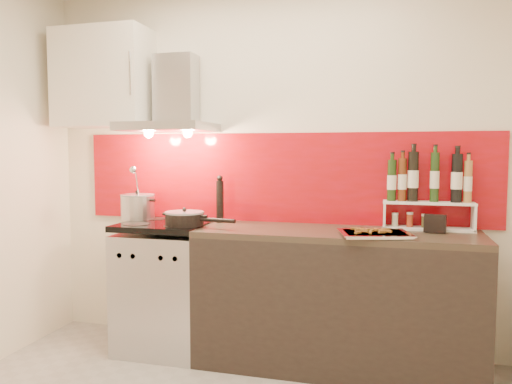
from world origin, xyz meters
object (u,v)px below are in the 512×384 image
(counter, at_px, (336,299))
(pepper_mill, at_px, (220,200))
(range_stove, at_px, (167,287))
(baking_tray, at_px, (374,233))
(stock_pot, at_px, (138,206))
(saute_pan, at_px, (185,218))

(counter, relative_size, pepper_mill, 5.30)
(range_stove, relative_size, pepper_mill, 2.68)
(range_stove, distance_m, counter, 1.20)
(counter, height_order, baking_tray, baking_tray)
(stock_pot, bearing_deg, saute_pan, -24.90)
(saute_pan, xyz_separation_m, baking_tray, (1.24, -0.04, -0.04))
(counter, bearing_deg, pepper_mill, 169.95)
(pepper_mill, bearing_deg, stock_pot, -176.20)
(stock_pot, relative_size, baking_tray, 0.53)
(counter, height_order, saute_pan, saute_pan)
(range_stove, relative_size, baking_tray, 1.91)
(counter, xyz_separation_m, baking_tray, (0.24, -0.15, 0.47))
(range_stove, xyz_separation_m, pepper_mill, (0.35, 0.16, 0.62))
(range_stove, relative_size, saute_pan, 1.79)
(counter, distance_m, baking_tray, 0.55)
(stock_pot, bearing_deg, counter, -4.20)
(baking_tray, bearing_deg, saute_pan, 178.14)
(range_stove, bearing_deg, pepper_mill, 23.94)
(counter, relative_size, baking_tray, 3.78)
(saute_pan, bearing_deg, pepper_mill, 59.75)
(stock_pot, distance_m, saute_pan, 0.53)
(counter, bearing_deg, baking_tray, -32.47)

